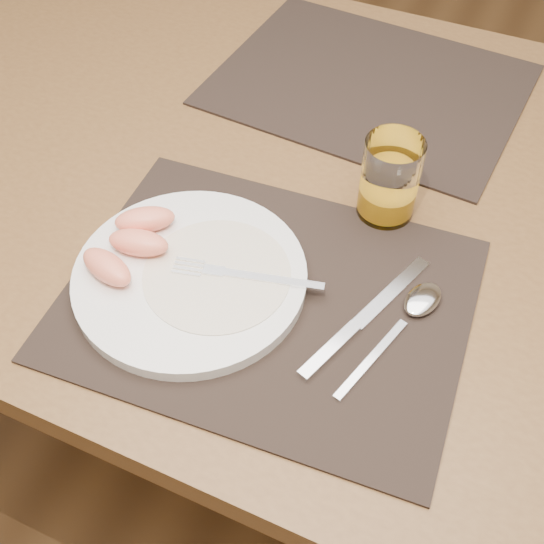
{
  "coord_description": "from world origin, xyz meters",
  "views": [
    {
      "loc": [
        0.22,
        -0.65,
        1.37
      ],
      "look_at": [
        0.02,
        -0.2,
        0.77
      ],
      "focal_mm": 45.0,
      "sensor_mm": 36.0,
      "label": 1
    }
  ],
  "objects_px": {
    "knife": "(356,325)",
    "table": "(316,219)",
    "spoon": "(415,308)",
    "placemat_near": "(267,298)",
    "placemat_far": "(369,84)",
    "juice_glass": "(389,182)",
    "fork": "(235,274)",
    "plate": "(190,277)"
  },
  "relations": [
    {
      "from": "juice_glass",
      "to": "fork",
      "type": "bearing_deg",
      "value": -122.73
    },
    {
      "from": "placemat_near",
      "to": "spoon",
      "type": "relative_size",
      "value": 2.37
    },
    {
      "from": "knife",
      "to": "juice_glass",
      "type": "relative_size",
      "value": 1.97
    },
    {
      "from": "knife",
      "to": "spoon",
      "type": "bearing_deg",
      "value": 42.13
    },
    {
      "from": "spoon",
      "to": "fork",
      "type": "bearing_deg",
      "value": -166.53
    },
    {
      "from": "spoon",
      "to": "placemat_far",
      "type": "bearing_deg",
      "value": 115.86
    },
    {
      "from": "placemat_far",
      "to": "juice_glass",
      "type": "distance_m",
      "value": 0.28
    },
    {
      "from": "knife",
      "to": "table",
      "type": "bearing_deg",
      "value": 120.88
    },
    {
      "from": "fork",
      "to": "table",
      "type": "bearing_deg",
      "value": 85.1
    },
    {
      "from": "table",
      "to": "placemat_near",
      "type": "relative_size",
      "value": 3.11
    },
    {
      "from": "knife",
      "to": "juice_glass",
      "type": "height_order",
      "value": "juice_glass"
    },
    {
      "from": "placemat_near",
      "to": "knife",
      "type": "relative_size",
      "value": 2.11
    },
    {
      "from": "table",
      "to": "placemat_far",
      "type": "bearing_deg",
      "value": 91.66
    },
    {
      "from": "table",
      "to": "juice_glass",
      "type": "height_order",
      "value": "juice_glass"
    },
    {
      "from": "placemat_near",
      "to": "fork",
      "type": "xyz_separation_m",
      "value": [
        -0.04,
        0.0,
        0.02
      ]
    },
    {
      "from": "plate",
      "to": "juice_glass",
      "type": "distance_m",
      "value": 0.27
    },
    {
      "from": "placemat_near",
      "to": "plate",
      "type": "relative_size",
      "value": 1.67
    },
    {
      "from": "plate",
      "to": "juice_glass",
      "type": "xyz_separation_m",
      "value": [
        0.17,
        0.2,
        0.04
      ]
    },
    {
      "from": "table",
      "to": "spoon",
      "type": "bearing_deg",
      "value": -42.89
    },
    {
      "from": "placemat_near",
      "to": "fork",
      "type": "height_order",
      "value": "fork"
    },
    {
      "from": "placemat_far",
      "to": "plate",
      "type": "relative_size",
      "value": 1.67
    },
    {
      "from": "spoon",
      "to": "juice_glass",
      "type": "height_order",
      "value": "juice_glass"
    },
    {
      "from": "placemat_far",
      "to": "juice_glass",
      "type": "relative_size",
      "value": 4.15
    },
    {
      "from": "placemat_near",
      "to": "fork",
      "type": "bearing_deg",
      "value": 176.54
    },
    {
      "from": "placemat_far",
      "to": "fork",
      "type": "xyz_separation_m",
      "value": [
        -0.01,
        -0.44,
        0.02
      ]
    },
    {
      "from": "knife",
      "to": "juice_glass",
      "type": "bearing_deg",
      "value": 98.79
    },
    {
      "from": "placemat_far",
      "to": "plate",
      "type": "bearing_deg",
      "value": -97.65
    },
    {
      "from": "placemat_far",
      "to": "plate",
      "type": "distance_m",
      "value": 0.46
    },
    {
      "from": "placemat_far",
      "to": "spoon",
      "type": "xyz_separation_m",
      "value": [
        0.19,
        -0.39,
        0.01
      ]
    },
    {
      "from": "placemat_far",
      "to": "juice_glass",
      "type": "xyz_separation_m",
      "value": [
        0.11,
        -0.25,
        0.05
      ]
    },
    {
      "from": "table",
      "to": "knife",
      "type": "relative_size",
      "value": 6.57
    },
    {
      "from": "placemat_far",
      "to": "plate",
      "type": "height_order",
      "value": "plate"
    },
    {
      "from": "placemat_near",
      "to": "spoon",
      "type": "distance_m",
      "value": 0.17
    },
    {
      "from": "placemat_far",
      "to": "fork",
      "type": "bearing_deg",
      "value": -91.61
    },
    {
      "from": "placemat_near",
      "to": "placemat_far",
      "type": "height_order",
      "value": "same"
    },
    {
      "from": "table",
      "to": "fork",
      "type": "bearing_deg",
      "value": -94.9
    },
    {
      "from": "spoon",
      "to": "knife",
      "type": "bearing_deg",
      "value": -137.87
    },
    {
      "from": "fork",
      "to": "plate",
      "type": "bearing_deg",
      "value": -160.28
    },
    {
      "from": "placemat_near",
      "to": "juice_glass",
      "type": "relative_size",
      "value": 4.15
    },
    {
      "from": "knife",
      "to": "fork",
      "type": "bearing_deg",
      "value": -179.79
    },
    {
      "from": "placemat_far",
      "to": "juice_glass",
      "type": "height_order",
      "value": "juice_glass"
    },
    {
      "from": "plate",
      "to": "fork",
      "type": "xyz_separation_m",
      "value": [
        0.05,
        0.02,
        0.01
      ]
    }
  ]
}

